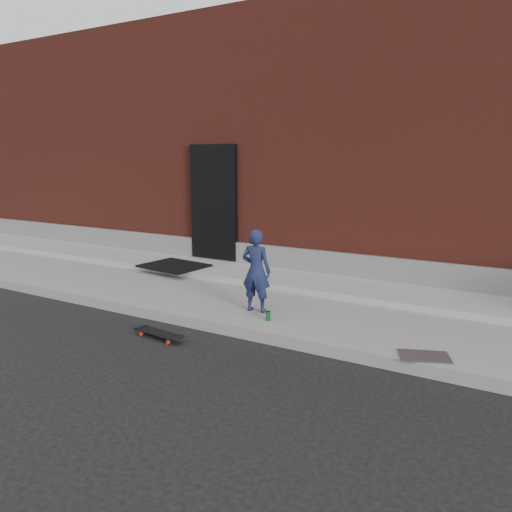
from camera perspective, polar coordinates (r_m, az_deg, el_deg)
The scene contains 9 objects.
ground at distance 6.39m, azimuth -0.59°, elevation -9.69°, with size 80.00×80.00×0.00m, color black.
sidewalk at distance 7.63m, azimuth 5.20°, elevation -5.63°, with size 20.00×3.00×0.15m, color slate.
apron at distance 8.39m, azimuth 7.82°, elevation -3.23°, with size 20.00×1.20×0.10m, color gray.
building at distance 12.51m, azimuth 16.35°, elevation 11.81°, with size 20.00×8.10×5.00m.
child at distance 6.92m, azimuth 0.02°, elevation -1.70°, with size 0.43×0.28×1.17m, color #171F42.
skateboard at distance 6.58m, azimuth -11.05°, elevation -8.68°, with size 0.74×0.26×0.08m.
soda_can at distance 6.67m, azimuth 1.40°, elevation -6.85°, with size 0.07×0.07×0.12m, color #187936.
doormat at distance 9.54m, azimuth -9.33°, elevation -1.10°, with size 1.14×0.92×0.03m, color black.
utility_plate at distance 5.82m, azimuth 18.69°, elevation -10.81°, with size 0.53×0.34×0.02m, color #55555A.
Camera 1 is at (3.05, -5.13, 2.29)m, focal length 35.00 mm.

